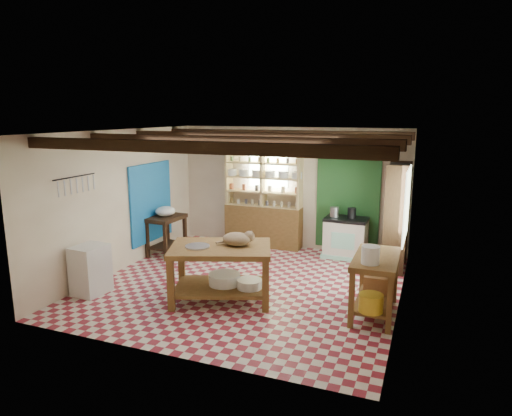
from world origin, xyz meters
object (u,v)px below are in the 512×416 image
at_px(work_table, 221,273).
at_px(cat, 237,239).
at_px(white_cabinet, 90,270).
at_px(stove, 346,238).
at_px(right_counter, 375,286).
at_px(prep_table, 166,235).

relative_size(work_table, cat, 3.41).
bearing_deg(work_table, cat, 11.31).
height_order(work_table, white_cabinet, work_table).
xyz_separation_m(stove, cat, (-1.21, -2.73, 0.56)).
distance_m(white_cabinet, right_counter, 4.48).
xyz_separation_m(white_cabinet, right_counter, (4.40, 0.86, 0.04)).
bearing_deg(prep_table, stove, 21.45).
xyz_separation_m(work_table, white_cabinet, (-2.08, -0.54, -0.04)).
xyz_separation_m(work_table, right_counter, (2.32, 0.32, 0.00)).
bearing_deg(work_table, prep_table, 120.32).
bearing_deg(stove, cat, -112.22).
height_order(white_cabinet, right_counter, right_counter).
relative_size(stove, cat, 1.86).
height_order(stove, cat, cat).
xyz_separation_m(work_table, cat, (0.22, 0.13, 0.54)).
bearing_deg(stove, work_table, -114.82).
relative_size(right_counter, cat, 2.72).
height_order(work_table, prep_table, work_table).
xyz_separation_m(prep_table, cat, (2.28, -1.58, 0.57)).
relative_size(stove, white_cabinet, 1.05).
relative_size(prep_table, right_counter, 0.67).
height_order(work_table, cat, cat).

